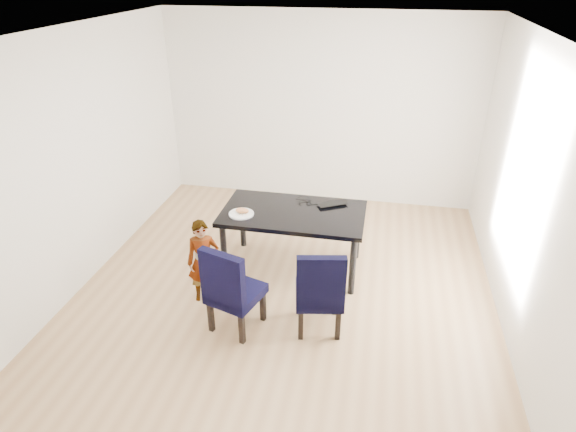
% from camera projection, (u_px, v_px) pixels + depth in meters
% --- Properties ---
extents(floor, '(4.50, 5.00, 0.01)m').
position_uv_depth(floor, '(284.00, 292.00, 5.32)').
color(floor, tan).
rests_on(floor, ground).
extents(ceiling, '(4.50, 5.00, 0.01)m').
position_uv_depth(ceiling, '(283.00, 33.00, 4.05)').
color(ceiling, white).
rests_on(ceiling, wall_back).
extents(wall_back, '(4.50, 0.01, 2.70)m').
position_uv_depth(wall_back, '(320.00, 111.00, 6.85)').
color(wall_back, white).
rests_on(wall_back, ground).
extents(wall_front, '(4.50, 0.01, 2.70)m').
position_uv_depth(wall_front, '(186.00, 370.00, 2.52)').
color(wall_front, white).
rests_on(wall_front, ground).
extents(wall_left, '(0.01, 5.00, 2.70)m').
position_uv_depth(wall_left, '(75.00, 163.00, 5.08)').
color(wall_left, silver).
rests_on(wall_left, ground).
extents(wall_right, '(0.01, 5.00, 2.70)m').
position_uv_depth(wall_right, '(531.00, 200.00, 4.29)').
color(wall_right, white).
rests_on(wall_right, ground).
extents(dining_table, '(1.60, 0.90, 0.75)m').
position_uv_depth(dining_table, '(293.00, 240.00, 5.58)').
color(dining_table, black).
rests_on(dining_table, floor).
extents(chair_left, '(0.58, 0.59, 0.95)m').
position_uv_depth(chair_left, '(236.00, 286.00, 4.62)').
color(chair_left, black).
rests_on(chair_left, floor).
extents(chair_right, '(0.53, 0.54, 0.94)m').
position_uv_depth(chair_right, '(319.00, 288.00, 4.62)').
color(chair_right, black).
rests_on(chair_right, floor).
extents(child, '(0.40, 0.33, 0.94)m').
position_uv_depth(child, '(204.00, 261.00, 5.02)').
color(child, red).
rests_on(child, floor).
extents(plate, '(0.34, 0.34, 0.02)m').
position_uv_depth(plate, '(241.00, 214.00, 5.34)').
color(plate, white).
rests_on(plate, dining_table).
extents(sandwich, '(0.16, 0.09, 0.06)m').
position_uv_depth(sandwich, '(242.00, 211.00, 5.32)').
color(sandwich, '#C57A46').
rests_on(sandwich, plate).
extents(laptop, '(0.41, 0.36, 0.03)m').
position_uv_depth(laptop, '(331.00, 202.00, 5.58)').
color(laptop, black).
rests_on(laptop, dining_table).
extents(cable_tangle, '(0.18, 0.18, 0.01)m').
position_uv_depth(cable_tangle, '(305.00, 203.00, 5.58)').
color(cable_tangle, black).
rests_on(cable_tangle, dining_table).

